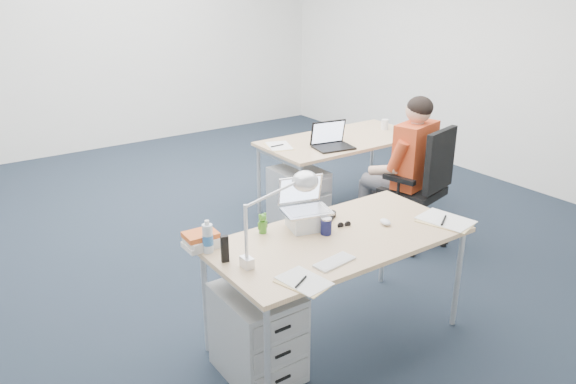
{
  "coord_description": "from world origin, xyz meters",
  "views": [
    {
      "loc": [
        -2.55,
        -4.07,
        2.23
      ],
      "look_at": [
        -0.52,
        -1.15,
        0.85
      ],
      "focal_mm": 35.0,
      "sensor_mm": 36.0,
      "label": 1
    }
  ],
  "objects_px": {
    "desk_near": "(338,243)",
    "computer_mouse": "(385,222)",
    "office_chair": "(414,210)",
    "drawer_pedestal_far": "(298,198)",
    "can_koozie": "(326,226)",
    "desk_lamp": "(270,219)",
    "headphones": "(321,216)",
    "drawer_pedestal_near": "(257,332)",
    "bear_figurine": "(263,223)",
    "seated_person": "(399,169)",
    "silver_laptop": "(307,205)",
    "far_cup": "(385,124)",
    "desk_far": "(342,143)",
    "cordless_phone": "(225,249)",
    "dark_laptop": "(334,135)",
    "water_bottle": "(208,236)",
    "book_stack": "(202,240)",
    "wireless_keyboard": "(334,262)",
    "sunglasses": "(344,225)"
  },
  "relations": [
    {
      "from": "desk_near",
      "to": "computer_mouse",
      "type": "bearing_deg",
      "value": -5.92
    },
    {
      "from": "office_chair",
      "to": "drawer_pedestal_far",
      "type": "bearing_deg",
      "value": 111.61
    },
    {
      "from": "can_koozie",
      "to": "desk_lamp",
      "type": "relative_size",
      "value": 0.22
    },
    {
      "from": "desk_near",
      "to": "headphones",
      "type": "distance_m",
      "value": 0.29
    },
    {
      "from": "drawer_pedestal_near",
      "to": "bear_figurine",
      "type": "bearing_deg",
      "value": 51.98
    },
    {
      "from": "seated_person",
      "to": "silver_laptop",
      "type": "height_order",
      "value": "seated_person"
    },
    {
      "from": "far_cup",
      "to": "desk_lamp",
      "type": "bearing_deg",
      "value": -145.99
    },
    {
      "from": "seated_person",
      "to": "drawer_pedestal_far",
      "type": "xyz_separation_m",
      "value": [
        -0.59,
        0.69,
        -0.37
      ]
    },
    {
      "from": "bear_figurine",
      "to": "drawer_pedestal_far",
      "type": "bearing_deg",
      "value": 29.0
    },
    {
      "from": "silver_laptop",
      "to": "computer_mouse",
      "type": "height_order",
      "value": "silver_laptop"
    },
    {
      "from": "desk_far",
      "to": "desk_lamp",
      "type": "distance_m",
      "value": 2.6
    },
    {
      "from": "can_koozie",
      "to": "bear_figurine",
      "type": "distance_m",
      "value": 0.39
    },
    {
      "from": "headphones",
      "to": "far_cup",
      "type": "distance_m",
      "value": 2.42
    },
    {
      "from": "desk_near",
      "to": "desk_lamp",
      "type": "relative_size",
      "value": 3.19
    },
    {
      "from": "headphones",
      "to": "cordless_phone",
      "type": "distance_m",
      "value": 0.82
    },
    {
      "from": "seated_person",
      "to": "desk_far",
      "type": "bearing_deg",
      "value": 74.89
    },
    {
      "from": "desk_far",
      "to": "dark_laptop",
      "type": "bearing_deg",
      "value": -142.44
    },
    {
      "from": "desk_far",
      "to": "computer_mouse",
      "type": "bearing_deg",
      "value": -122.15
    },
    {
      "from": "water_bottle",
      "to": "bear_figurine",
      "type": "xyz_separation_m",
      "value": [
        0.4,
        0.04,
        -0.03
      ]
    },
    {
      "from": "office_chair",
      "to": "desk_lamp",
      "type": "relative_size",
      "value": 2.11
    },
    {
      "from": "drawer_pedestal_near",
      "to": "silver_laptop",
      "type": "bearing_deg",
      "value": 22.99
    },
    {
      "from": "silver_laptop",
      "to": "headphones",
      "type": "relative_size",
      "value": 1.38
    },
    {
      "from": "desk_far",
      "to": "office_chair",
      "type": "relative_size",
      "value": 1.51
    },
    {
      "from": "desk_near",
      "to": "far_cup",
      "type": "xyz_separation_m",
      "value": [
        2.03,
        1.7,
        0.1
      ]
    },
    {
      "from": "silver_laptop",
      "to": "book_stack",
      "type": "relative_size",
      "value": 1.52
    },
    {
      "from": "desk_far",
      "to": "wireless_keyboard",
      "type": "xyz_separation_m",
      "value": [
        -1.68,
        -1.93,
        0.05
      ]
    },
    {
      "from": "computer_mouse",
      "to": "sunglasses",
      "type": "distance_m",
      "value": 0.27
    },
    {
      "from": "water_bottle",
      "to": "book_stack",
      "type": "relative_size",
      "value": 0.97
    },
    {
      "from": "drawer_pedestal_near",
      "to": "can_koozie",
      "type": "bearing_deg",
      "value": 7.82
    },
    {
      "from": "drawer_pedestal_far",
      "to": "book_stack",
      "type": "height_order",
      "value": "book_stack"
    },
    {
      "from": "seated_person",
      "to": "book_stack",
      "type": "relative_size",
      "value": 6.3
    },
    {
      "from": "desk_near",
      "to": "bear_figurine",
      "type": "xyz_separation_m",
      "value": [
        -0.35,
        0.31,
        0.11
      ]
    },
    {
      "from": "headphones",
      "to": "water_bottle",
      "type": "xyz_separation_m",
      "value": [
        -0.83,
        -0.0,
        0.08
      ]
    },
    {
      "from": "can_koozie",
      "to": "water_bottle",
      "type": "distance_m",
      "value": 0.74
    },
    {
      "from": "desk_near",
      "to": "book_stack",
      "type": "xyz_separation_m",
      "value": [
        -0.75,
        0.35,
        0.09
      ]
    },
    {
      "from": "desk_far",
      "to": "water_bottle",
      "type": "bearing_deg",
      "value": -147.21
    },
    {
      "from": "computer_mouse",
      "to": "desk_lamp",
      "type": "distance_m",
      "value": 0.9
    },
    {
      "from": "headphones",
      "to": "desk_lamp",
      "type": "bearing_deg",
      "value": -146.92
    },
    {
      "from": "wireless_keyboard",
      "to": "dark_laptop",
      "type": "distance_m",
      "value": 2.21
    },
    {
      "from": "water_bottle",
      "to": "drawer_pedestal_near",
      "type": "bearing_deg",
      "value": -61.63
    },
    {
      "from": "desk_near",
      "to": "bear_figurine",
      "type": "relative_size",
      "value": 12.05
    },
    {
      "from": "wireless_keyboard",
      "to": "can_koozie",
      "type": "relative_size",
      "value": 2.26
    },
    {
      "from": "silver_laptop",
      "to": "wireless_keyboard",
      "type": "bearing_deg",
      "value": -93.54
    },
    {
      "from": "desk_near",
      "to": "dark_laptop",
      "type": "distance_m",
      "value": 1.88
    },
    {
      "from": "cordless_phone",
      "to": "wireless_keyboard",
      "type": "bearing_deg",
      "value": -22.23
    },
    {
      "from": "wireless_keyboard",
      "to": "can_koozie",
      "type": "height_order",
      "value": "can_koozie"
    },
    {
      "from": "office_chair",
      "to": "cordless_phone",
      "type": "relative_size",
      "value": 6.65
    },
    {
      "from": "office_chair",
      "to": "headphones",
      "type": "xyz_separation_m",
      "value": [
        -1.39,
        -0.43,
        0.45
      ]
    },
    {
      "from": "drawer_pedestal_far",
      "to": "computer_mouse",
      "type": "distance_m",
      "value": 1.75
    },
    {
      "from": "desk_far",
      "to": "headphones",
      "type": "xyz_separation_m",
      "value": [
        -1.36,
        -1.41,
        0.06
      ]
    }
  ]
}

